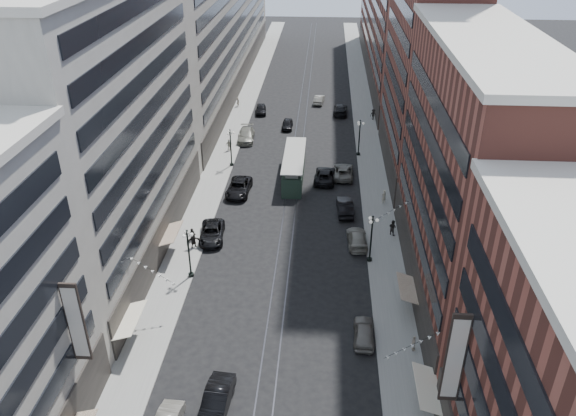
% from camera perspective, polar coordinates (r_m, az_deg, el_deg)
% --- Properties ---
extents(ground, '(220.00, 220.00, 0.00)m').
position_cam_1_polar(ground, '(85.30, 0.93, 5.51)').
color(ground, black).
rests_on(ground, ground).
extents(sidewalk_west, '(4.00, 180.00, 0.15)m').
position_cam_1_polar(sidewalk_west, '(95.59, -5.42, 8.10)').
color(sidewalk_west, gray).
rests_on(sidewalk_west, ground).
extents(sidewalk_east, '(4.00, 180.00, 0.15)m').
position_cam_1_polar(sidewalk_east, '(94.71, 7.97, 7.74)').
color(sidewalk_east, gray).
rests_on(sidewalk_east, ground).
extents(rail_west, '(0.12, 180.00, 0.02)m').
position_cam_1_polar(rail_west, '(94.57, 0.82, 7.95)').
color(rail_west, '#2D2D33').
rests_on(rail_west, ground).
extents(rail_east, '(0.12, 180.00, 0.02)m').
position_cam_1_polar(rail_east, '(94.51, 1.68, 7.93)').
color(rail_east, '#2D2D33').
rests_on(rail_east, ground).
extents(building_west_mid, '(8.00, 36.00, 28.00)m').
position_cam_1_polar(building_west_mid, '(58.72, -17.38, 7.65)').
color(building_west_mid, '#A29D90').
rests_on(building_west_mid, ground).
extents(building_west_far, '(8.00, 90.00, 26.00)m').
position_cam_1_polar(building_west_far, '(117.85, -6.78, 18.61)').
color(building_west_far, '#A29D90').
rests_on(building_west_far, ground).
extents(building_east_mid, '(8.00, 30.00, 24.00)m').
position_cam_1_polar(building_east_mid, '(52.80, 17.90, 2.76)').
color(building_east_mid, brown).
rests_on(building_east_mid, ground).
extents(building_east_tower, '(8.00, 26.00, 42.00)m').
position_cam_1_polar(building_east_tower, '(76.35, 14.44, 18.34)').
color(building_east_tower, brown).
rests_on(building_east_tower, ground).
extents(building_east_far, '(8.00, 72.00, 24.00)m').
position_cam_1_polar(building_east_far, '(125.72, 10.31, 18.55)').
color(building_east_far, brown).
rests_on(building_east_far, ground).
extents(lamppost_sw_far, '(1.03, 1.14, 5.52)m').
position_cam_1_polar(lamppost_sw_far, '(57.09, -10.05, -4.40)').
color(lamppost_sw_far, black).
rests_on(lamppost_sw_far, sidewalk_west).
extents(lamppost_sw_mid, '(1.03, 1.14, 5.52)m').
position_cam_1_polar(lamppost_sw_mid, '(80.46, -5.84, 6.25)').
color(lamppost_sw_mid, black).
rests_on(lamppost_sw_mid, sidewalk_west).
extents(lamppost_se_far, '(1.03, 1.14, 5.52)m').
position_cam_1_polar(lamppost_se_far, '(59.19, 8.46, -2.94)').
color(lamppost_se_far, black).
rests_on(lamppost_se_far, sidewalk_east).
extents(lamppost_se_mid, '(1.03, 1.14, 5.52)m').
position_cam_1_polar(lamppost_se_mid, '(84.19, 7.26, 7.23)').
color(lamppost_se_mid, black).
rests_on(lamppost_se_mid, sidewalk_east).
extents(streetcar, '(2.79, 12.63, 3.49)m').
position_cam_1_polar(streetcar, '(77.15, 0.62, 4.15)').
color(streetcar, '#223529').
rests_on(streetcar, ground).
extents(car_2, '(3.18, 5.93, 1.58)m').
position_cam_1_polar(car_2, '(64.24, -7.73, -2.51)').
color(car_2, black).
rests_on(car_2, ground).
extents(car_4, '(1.98, 4.57, 1.54)m').
position_cam_1_polar(car_4, '(50.80, 7.72, -12.39)').
color(car_4, '#66625B').
rests_on(car_4, ground).
extents(car_5, '(2.27, 5.50, 1.77)m').
position_cam_1_polar(car_5, '(45.08, -7.27, -18.88)').
color(car_5, black).
rests_on(car_5, ground).
extents(pedestrian_2, '(0.77, 0.44, 1.57)m').
position_cam_1_polar(pedestrian_2, '(63.91, -9.68, -2.70)').
color(pedestrian_2, black).
rests_on(pedestrian_2, sidewalk_west).
extents(pedestrian_4, '(0.45, 0.90, 1.50)m').
position_cam_1_polar(pedestrian_4, '(50.28, 12.65, -13.26)').
color(pedestrian_4, beige).
rests_on(pedestrian_4, sidewalk_east).
extents(car_7, '(3.10, 6.24, 1.70)m').
position_cam_1_polar(car_7, '(73.64, -5.02, 2.09)').
color(car_7, black).
rests_on(car_7, ground).
extents(car_8, '(2.79, 6.19, 1.76)m').
position_cam_1_polar(car_8, '(90.20, -4.28, 7.39)').
color(car_8, slate).
rests_on(car_8, ground).
extents(car_9, '(2.27, 4.69, 1.54)m').
position_cam_1_polar(car_9, '(102.04, -2.78, 10.00)').
color(car_9, black).
rests_on(car_9, ground).
extents(car_10, '(2.11, 5.35, 1.73)m').
position_cam_1_polar(car_10, '(69.13, 5.81, 0.14)').
color(car_10, black).
rests_on(car_10, ground).
extents(car_11, '(2.83, 5.82, 1.60)m').
position_cam_1_polar(car_11, '(78.21, 5.64, 3.71)').
color(car_11, '#636158').
rests_on(car_11, ground).
extents(car_12, '(2.62, 5.97, 1.71)m').
position_cam_1_polar(car_12, '(102.09, 5.36, 9.96)').
color(car_12, black).
rests_on(car_12, ground).
extents(car_13, '(1.75, 4.29, 1.46)m').
position_cam_1_polar(car_13, '(94.92, -0.07, 8.50)').
color(car_13, black).
rests_on(car_13, ground).
extents(car_14, '(2.14, 4.79, 1.53)m').
position_cam_1_polar(car_14, '(107.34, 3.17, 10.96)').
color(car_14, gray).
rests_on(car_14, ground).
extents(pedestrian_5, '(1.66, 1.09, 1.73)m').
position_cam_1_polar(pedestrian_5, '(62.73, -9.59, -3.27)').
color(pedestrian_5, black).
rests_on(pedestrian_5, sidewalk_west).
extents(pedestrian_6, '(1.13, 0.83, 1.76)m').
position_cam_1_polar(pedestrian_6, '(86.37, -6.01, 6.40)').
color(pedestrian_6, '#9C9881').
rests_on(pedestrian_6, sidewalk_west).
extents(pedestrian_7, '(1.00, 0.97, 1.86)m').
position_cam_1_polar(pedestrian_7, '(65.21, 10.57, -1.95)').
color(pedestrian_7, black).
rests_on(pedestrian_7, sidewalk_east).
extents(pedestrian_8, '(0.79, 0.74, 1.82)m').
position_cam_1_polar(pedestrian_8, '(71.72, 9.71, 1.16)').
color(pedestrian_8, '#B4AC95').
rests_on(pedestrian_8, sidewalk_east).
extents(pedestrian_9, '(1.30, 0.87, 1.86)m').
position_cam_1_polar(pedestrian_9, '(99.55, 8.66, 9.39)').
color(pedestrian_9, black).
rests_on(pedestrian_9, sidewalk_east).
extents(car_extra_0, '(3.11, 6.03, 1.62)m').
position_cam_1_polar(car_extra_0, '(76.89, 3.78, 3.34)').
color(car_extra_0, black).
rests_on(car_extra_0, ground).
extents(car_extra_1, '(2.38, 5.34, 1.52)m').
position_cam_1_polar(car_extra_1, '(63.18, 7.03, -3.08)').
color(car_extra_1, gray).
rests_on(car_extra_1, ground).
extents(pedestrian_extra_0, '(0.76, 0.73, 1.75)m').
position_cam_1_polar(pedestrian_extra_0, '(105.54, -5.10, 10.72)').
color(pedestrian_extra_0, '#A89F8B').
rests_on(pedestrian_extra_0, sidewalk_west).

